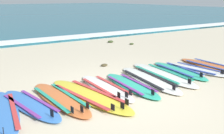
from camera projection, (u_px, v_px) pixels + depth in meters
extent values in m
plane|color=beige|center=(124.00, 95.00, 5.25)|extent=(80.00, 80.00, 0.00)
cube|color=white|center=(27.00, 42.00, 11.10)|extent=(80.00, 1.15, 0.11)
ellipsoid|color=#3875CC|center=(1.00, 113.00, 4.37)|extent=(0.85, 2.29, 0.07)
cube|color=#D13838|center=(14.00, 109.00, 4.44)|extent=(0.28, 1.56, 0.01)
cube|color=black|center=(3.00, 132.00, 3.58)|extent=(0.02, 0.09, 0.11)
ellipsoid|color=#3875CC|center=(30.00, 105.00, 4.72)|extent=(0.85, 2.01, 0.07)
cube|color=purple|center=(21.00, 105.00, 4.59)|extent=(0.33, 1.35, 0.01)
cube|color=purple|center=(39.00, 100.00, 4.83)|extent=(0.33, 1.35, 0.01)
cube|color=black|center=(52.00, 113.00, 4.17)|extent=(0.03, 0.09, 0.11)
ellipsoid|color=orange|center=(60.00, 98.00, 5.01)|extent=(0.69, 2.19, 0.07)
cube|color=teal|center=(50.00, 99.00, 4.89)|extent=(0.18, 1.51, 0.01)
cube|color=teal|center=(69.00, 94.00, 5.11)|extent=(0.18, 1.51, 0.01)
cube|color=black|center=(82.00, 109.00, 4.33)|extent=(0.02, 0.09, 0.11)
cube|color=black|center=(72.00, 110.00, 4.29)|extent=(0.02, 0.09, 0.11)
cube|color=black|center=(88.00, 105.00, 4.46)|extent=(0.02, 0.09, 0.11)
ellipsoid|color=yellow|center=(89.00, 95.00, 5.17)|extent=(1.02, 2.54, 0.07)
cube|color=#D13838|center=(79.00, 96.00, 5.02)|extent=(0.37, 1.72, 0.01)
cube|color=#D13838|center=(97.00, 91.00, 5.31)|extent=(0.37, 1.72, 0.01)
cube|color=black|center=(122.00, 106.00, 4.46)|extent=(0.03, 0.09, 0.11)
cube|color=black|center=(113.00, 107.00, 4.40)|extent=(0.03, 0.09, 0.11)
cube|color=black|center=(127.00, 102.00, 4.62)|extent=(0.03, 0.09, 0.11)
ellipsoid|color=white|center=(106.00, 87.00, 5.62)|extent=(0.50, 1.99, 0.07)
cube|color=#D13838|center=(98.00, 87.00, 5.51)|extent=(0.07, 1.39, 0.01)
cube|color=#D13838|center=(113.00, 84.00, 5.70)|extent=(0.07, 1.39, 0.01)
cube|color=black|center=(126.00, 95.00, 4.96)|extent=(0.01, 0.09, 0.11)
cube|color=black|center=(119.00, 95.00, 4.94)|extent=(0.01, 0.09, 0.11)
cube|color=black|center=(130.00, 92.00, 5.08)|extent=(0.01, 0.09, 0.11)
ellipsoid|color=#2DB793|center=(131.00, 85.00, 5.76)|extent=(0.62, 2.01, 0.07)
cube|color=purple|center=(124.00, 85.00, 5.67)|extent=(0.15, 1.39, 0.01)
cube|color=purple|center=(138.00, 82.00, 5.84)|extent=(0.15, 1.39, 0.01)
cube|color=black|center=(153.00, 92.00, 5.09)|extent=(0.02, 0.09, 0.11)
ellipsoid|color=silver|center=(149.00, 79.00, 6.16)|extent=(0.83, 2.36, 0.07)
cube|color=black|center=(142.00, 79.00, 6.06)|extent=(0.26, 1.62, 0.01)
cube|color=black|center=(156.00, 77.00, 6.24)|extent=(0.26, 1.62, 0.01)
cube|color=black|center=(174.00, 87.00, 5.36)|extent=(0.02, 0.09, 0.11)
ellipsoid|color=silver|center=(162.00, 74.00, 6.56)|extent=(0.80, 2.47, 0.07)
cube|color=teal|center=(155.00, 74.00, 6.45)|extent=(0.22, 1.70, 0.01)
cube|color=teal|center=(169.00, 72.00, 6.65)|extent=(0.22, 1.70, 0.01)
cube|color=black|center=(190.00, 81.00, 5.73)|extent=(0.02, 0.09, 0.11)
ellipsoid|color=#2DB793|center=(179.00, 71.00, 6.89)|extent=(0.68, 2.03, 0.07)
cube|color=#334CB2|center=(174.00, 70.00, 6.80)|extent=(0.20, 1.40, 0.01)
cube|color=#334CB2|center=(184.00, 68.00, 6.96)|extent=(0.20, 1.40, 0.01)
cube|color=black|center=(201.00, 75.00, 6.20)|extent=(0.02, 0.09, 0.11)
ellipsoid|color=white|center=(195.00, 69.00, 7.01)|extent=(0.79, 1.96, 0.07)
cube|color=#334CB2|center=(192.00, 69.00, 6.89)|extent=(0.29, 1.33, 0.01)
cube|color=#334CB2|center=(199.00, 67.00, 7.11)|extent=(0.29, 1.33, 0.01)
cube|color=black|center=(222.00, 72.00, 6.45)|extent=(0.03, 0.09, 0.11)
ellipsoid|color=orange|center=(212.00, 66.00, 7.33)|extent=(0.59, 2.22, 0.07)
cube|color=#334CB2|center=(208.00, 66.00, 7.21)|extent=(0.10, 1.55, 0.01)
cube|color=#334CB2|center=(217.00, 64.00, 7.43)|extent=(0.10, 1.55, 0.01)
ellipsoid|color=#384723|center=(111.00, 42.00, 11.29)|extent=(0.26, 0.21, 0.09)
ellipsoid|color=#4C4228|center=(104.00, 65.00, 7.46)|extent=(0.20, 0.16, 0.07)
ellipsoid|color=#384723|center=(132.00, 44.00, 10.81)|extent=(0.19, 0.15, 0.07)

